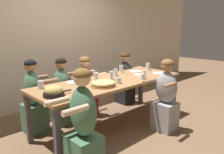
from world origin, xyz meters
TOP-DOWN VIEW (x-y plane):
  - ground_plane at (0.00, 0.00)m, footprint 18.00×18.00m
  - restaurant_back_panel at (0.00, 1.69)m, footprint 10.00×0.06m
  - dining_table at (0.00, 0.00)m, footprint 2.58×0.91m
  - pizza_board_main at (-0.34, -0.18)m, footprint 0.38×0.38m
  - skillet_bowl at (-1.10, -0.13)m, footprint 0.38×0.26m
  - empty_plate_a at (0.81, 0.19)m, footprint 0.23×0.23m
  - empty_plate_b at (-0.55, 0.27)m, footprint 0.21×0.21m
  - empty_plate_c at (0.63, -0.06)m, footprint 0.22×0.22m
  - empty_plate_d at (0.99, -0.22)m, footprint 0.23×0.23m
  - cocktail_glass_blue at (-0.08, -0.23)m, footprint 0.07×0.07m
  - drinking_glass_a at (-1.06, 0.31)m, footprint 0.08×0.08m
  - drinking_glass_b at (0.51, -0.24)m, footprint 0.06×0.06m
  - drinking_glass_c at (0.38, -0.31)m, footprint 0.08×0.08m
  - drinking_glass_d at (1.11, 0.14)m, footprint 0.08×0.08m
  - drinking_glass_e at (0.57, 0.35)m, footprint 0.07×0.07m
  - drinking_glass_f at (0.25, 0.17)m, footprint 0.07×0.07m
  - drinking_glass_g at (-0.20, 0.15)m, footprint 0.08×0.08m
  - drinking_glass_h at (-0.00, 0.02)m, footprint 0.07×0.07m
  - diner_far_right at (1.02, 0.68)m, footprint 0.51×0.40m
  - diner_far_midleft at (-0.51, 0.68)m, footprint 0.51×0.40m
  - diner_near_midright at (0.52, -0.68)m, footprint 0.51×0.40m
  - diner_near_left at (-1.07, -0.68)m, footprint 0.51×0.40m
  - diner_far_center at (-0.02, 0.68)m, footprint 0.51×0.40m
  - diner_far_left at (-1.02, 0.68)m, footprint 0.51×0.40m

SIDE VIEW (x-z plane):
  - ground_plane at x=0.00m, z-range 0.00..0.00m
  - diner_far_right at x=1.02m, z-range -0.04..1.05m
  - diner_far_center at x=-0.02m, z-range -0.04..1.06m
  - diner_far_midleft at x=-0.51m, z-range -0.05..1.07m
  - diner_far_left at x=-1.02m, z-range -0.05..1.10m
  - diner_near_midright at x=0.52m, z-range -0.05..1.10m
  - diner_near_left at x=-1.07m, z-range -0.05..1.15m
  - dining_table at x=0.00m, z-range 0.32..1.11m
  - empty_plate_d at x=0.99m, z-range 0.78..0.80m
  - empty_plate_a at x=0.81m, z-range 0.78..0.80m
  - empty_plate_c at x=0.63m, z-range 0.78..0.80m
  - empty_plate_b at x=-0.55m, z-range 0.78..0.80m
  - pizza_board_main at x=-0.34m, z-range 0.79..0.85m
  - cocktail_glass_blue at x=-0.08m, z-range 0.77..0.89m
  - drinking_glass_c at x=0.38m, z-range 0.78..0.88m
  - drinking_glass_b at x=0.51m, z-range 0.78..0.90m
  - drinking_glass_a at x=-1.06m, z-range 0.79..0.90m
  - drinking_glass_f at x=0.25m, z-range 0.78..0.91m
  - skillet_bowl at x=-1.10m, z-range 0.78..0.91m
  - drinking_glass_g at x=-0.20m, z-range 0.78..0.91m
  - drinking_glass_e at x=0.57m, z-range 0.78..0.91m
  - drinking_glass_h at x=0.00m, z-range 0.78..0.92m
  - drinking_glass_d at x=1.11m, z-range 0.78..0.92m
  - restaurant_back_panel at x=0.00m, z-range 0.00..3.20m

